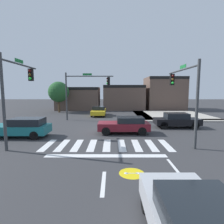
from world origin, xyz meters
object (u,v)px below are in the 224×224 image
traffic_signal_northwest (85,87)px  roadside_tree (59,92)px  car_teal (21,127)px  car_black (177,120)px  traffic_signal_southeast (184,87)px  traffic_signal_southwest (17,84)px  car_yellow (99,111)px  car_maroon (125,125)px

traffic_signal_northwest → roadside_tree: traffic_signal_northwest is taller
car_teal → car_black: car_teal is taller
roadside_tree → car_teal: bearing=-84.1°
car_black → roadside_tree: (-15.18, 12.70, 2.63)m
roadside_tree → traffic_signal_southeast: bearing=-50.6°
traffic_signal_southwest → car_teal: (-0.74, 1.56, -3.28)m
car_yellow → car_teal: car_teal is taller
car_teal → car_black: 13.97m
roadside_tree → car_yellow: bearing=-30.0°
traffic_signal_southeast → car_maroon: (-4.07, 2.02, -3.14)m
traffic_signal_northwest → traffic_signal_southwest: bearing=-107.4°
car_maroon → car_black: car_black is taller
car_teal → roadside_tree: 16.60m
car_maroon → roadside_tree: 18.23m
traffic_signal_southeast → car_maroon: size_ratio=1.32×
traffic_signal_southwest → car_teal: bearing=25.3°
car_yellow → car_teal: (-5.22, -12.32, 0.08)m
car_black → roadside_tree: roadside_tree is taller
traffic_signal_northwest → car_teal: (-3.84, -8.31, -3.28)m
car_maroon → roadside_tree: roadside_tree is taller
car_maroon → roadside_tree: bearing=-56.5°
traffic_signal_southwest → traffic_signal_northwest: (3.10, 9.87, -0.01)m
traffic_signal_southeast → roadside_tree: (-14.02, 17.07, -0.50)m
traffic_signal_southeast → car_yellow: size_ratio=1.29×
traffic_signal_southwest → car_yellow: traffic_signal_southwest is taller
car_maroon → car_black: bearing=-155.8°
car_maroon → car_black: 5.74m
traffic_signal_northwest → car_black: bearing=-26.0°
traffic_signal_northwest → roadside_tree: (-5.53, 8.00, -0.66)m
car_maroon → car_teal: bearing=8.6°
traffic_signal_southwest → traffic_signal_northwest: bearing=-17.4°
traffic_signal_southwest → car_maroon: (7.52, 2.82, -3.31)m
traffic_signal_southeast → car_teal: 12.74m
traffic_signal_northwest → car_yellow: size_ratio=1.32×
traffic_signal_southwest → traffic_signal_southeast: size_ratio=1.02×
traffic_signal_southwest → roadside_tree: (-2.43, 17.87, -0.66)m
traffic_signal_northwest → car_black: 11.23m
car_yellow → roadside_tree: (-6.91, 3.99, 2.70)m
car_yellow → car_black: size_ratio=1.02×
traffic_signal_southwest → traffic_signal_southeast: traffic_signal_southwest is taller
traffic_signal_southwest → car_teal: 3.71m
car_yellow → roadside_tree: roadside_tree is taller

